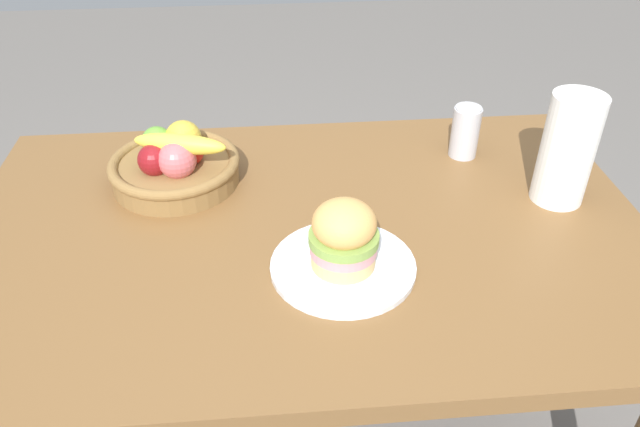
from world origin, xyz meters
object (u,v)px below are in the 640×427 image
at_px(fruit_basket, 175,163).
at_px(sandwich, 344,236).
at_px(plate, 343,266).
at_px(paper_towel_roll, 568,150).
at_px(soda_can, 465,132).

bearing_deg(fruit_basket, sandwich, -44.86).
relative_size(plate, sandwich, 2.02).
distance_m(plate, sandwich, 0.07).
bearing_deg(paper_towel_roll, sandwich, -158.41).
height_order(soda_can, paper_towel_roll, paper_towel_roll).
bearing_deg(sandwich, plate, 0.00).
xyz_separation_m(sandwich, paper_towel_roll, (0.49, 0.19, 0.04)).
bearing_deg(paper_towel_roll, fruit_basket, 170.27).
distance_m(sandwich, paper_towel_roll, 0.53).
height_order(plate, paper_towel_roll, paper_towel_roll).
xyz_separation_m(plate, sandwich, (-0.00, 0.00, 0.07)).
height_order(fruit_basket, paper_towel_roll, paper_towel_roll).
bearing_deg(paper_towel_roll, soda_can, 126.75).
distance_m(sandwich, soda_can, 0.52).
relative_size(plate, paper_towel_roll, 1.13).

